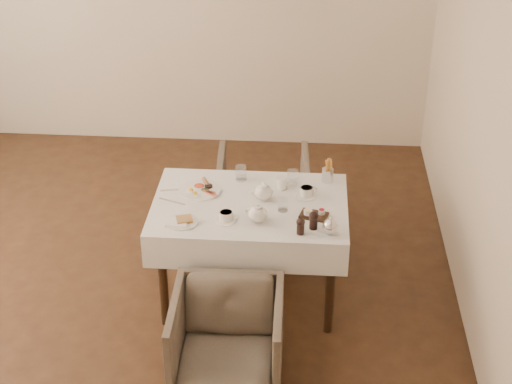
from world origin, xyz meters
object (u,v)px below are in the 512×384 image
object	(u,v)px
armchair_far	(263,195)
breakfast_plate	(200,189)
teapot_centre	(263,191)
table	(250,218)
armchair_near	(227,340)

from	to	relation	value
armchair_far	breakfast_plate	size ratio (longest dim) A/B	2.53
teapot_centre	table	bearing A→B (deg)	-144.70
breakfast_plate	teapot_centre	world-z (taller)	teapot_centre
breakfast_plate	teapot_centre	xyz separation A→B (m)	(0.43, -0.09, 0.06)
table	teapot_centre	bearing A→B (deg)	32.44
armchair_far	table	bearing A→B (deg)	84.14
teapot_centre	breakfast_plate	bearing A→B (deg)	171.33
table	armchair_near	xyz separation A→B (m)	(-0.07, -0.83, -0.33)
breakfast_plate	armchair_near	bearing A→B (deg)	-74.30
table	armchair_far	bearing A→B (deg)	87.38
armchair_near	armchair_far	size ratio (longest dim) A/B	0.93
table	breakfast_plate	size ratio (longest dim) A/B	4.51
armchair_near	teapot_centre	xyz separation A→B (m)	(0.16, 0.89, 0.52)
armchair_near	table	bearing A→B (deg)	84.28
armchair_near	armchair_far	distance (m)	1.67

